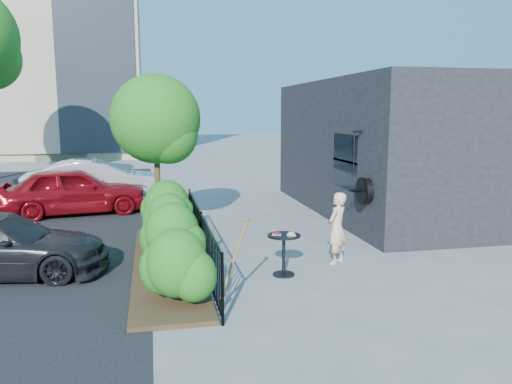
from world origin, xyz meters
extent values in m
plane|color=gray|center=(0.00, 0.00, 0.00)|extent=(120.00, 120.00, 0.00)
cube|color=black|center=(5.50, 4.50, 2.00)|extent=(6.00, 9.00, 4.00)
cube|color=black|center=(2.51, 2.40, 1.80)|extent=(0.04, 1.60, 1.40)
cube|color=black|center=(2.52, 2.40, 1.80)|extent=(0.05, 1.70, 0.06)
cylinder|color=black|center=(2.42, 0.90, 1.25)|extent=(0.18, 0.60, 0.60)
cylinder|color=black|center=(2.32, 0.90, 1.25)|extent=(0.03, 0.64, 0.64)
cube|color=black|center=(2.40, 1.40, 2.60)|extent=(0.25, 0.06, 0.06)
cylinder|color=black|center=(2.32, 1.40, 2.05)|extent=(0.02, 0.02, 1.05)
cylinder|color=black|center=(-1.50, -3.00, 0.55)|extent=(0.05, 0.05, 1.10)
cylinder|color=black|center=(-1.50, 0.00, 0.55)|extent=(0.05, 0.05, 1.10)
cylinder|color=black|center=(-1.50, 3.00, 0.55)|extent=(0.05, 0.05, 1.10)
cube|color=black|center=(-1.50, 0.00, 1.06)|extent=(0.03, 6.00, 0.03)
cube|color=black|center=(-1.50, 0.00, 0.10)|extent=(0.03, 6.00, 0.03)
cylinder|color=black|center=(-1.50, -2.90, 0.55)|extent=(0.02, 0.02, 1.04)
cylinder|color=black|center=(-1.50, -2.70, 0.55)|extent=(0.02, 0.02, 1.04)
cylinder|color=black|center=(-1.50, -2.50, 0.55)|extent=(0.02, 0.02, 1.04)
cylinder|color=black|center=(-1.50, -2.30, 0.55)|extent=(0.02, 0.02, 1.04)
cylinder|color=black|center=(-1.50, -2.10, 0.55)|extent=(0.02, 0.02, 1.04)
cylinder|color=black|center=(-1.50, -1.90, 0.55)|extent=(0.02, 0.02, 1.04)
cylinder|color=black|center=(-1.50, -1.70, 0.55)|extent=(0.02, 0.02, 1.04)
cylinder|color=black|center=(-1.50, -1.50, 0.55)|extent=(0.02, 0.02, 1.04)
cylinder|color=black|center=(-1.50, -1.30, 0.55)|extent=(0.02, 0.02, 1.04)
cylinder|color=black|center=(-1.50, -1.10, 0.55)|extent=(0.02, 0.02, 1.04)
cylinder|color=black|center=(-1.50, -0.90, 0.55)|extent=(0.02, 0.02, 1.04)
cylinder|color=black|center=(-1.50, -0.70, 0.55)|extent=(0.02, 0.02, 1.04)
cylinder|color=black|center=(-1.50, -0.50, 0.55)|extent=(0.02, 0.02, 1.04)
cylinder|color=black|center=(-1.50, -0.30, 0.55)|extent=(0.02, 0.02, 1.04)
cylinder|color=black|center=(-1.50, -0.10, 0.55)|extent=(0.02, 0.02, 1.04)
cylinder|color=black|center=(-1.50, 0.10, 0.55)|extent=(0.02, 0.02, 1.04)
cylinder|color=black|center=(-1.50, 0.30, 0.55)|extent=(0.02, 0.02, 1.04)
cylinder|color=black|center=(-1.50, 0.50, 0.55)|extent=(0.02, 0.02, 1.04)
cylinder|color=black|center=(-1.50, 0.70, 0.55)|extent=(0.02, 0.02, 1.04)
cylinder|color=black|center=(-1.50, 0.90, 0.55)|extent=(0.02, 0.02, 1.04)
cylinder|color=black|center=(-1.50, 1.10, 0.55)|extent=(0.02, 0.02, 1.04)
cylinder|color=black|center=(-1.50, 1.30, 0.55)|extent=(0.02, 0.02, 1.04)
cylinder|color=black|center=(-1.50, 1.50, 0.55)|extent=(0.02, 0.02, 1.04)
cylinder|color=black|center=(-1.50, 1.70, 0.55)|extent=(0.02, 0.02, 1.04)
cylinder|color=black|center=(-1.50, 1.90, 0.55)|extent=(0.02, 0.02, 1.04)
cylinder|color=black|center=(-1.50, 2.10, 0.55)|extent=(0.02, 0.02, 1.04)
cylinder|color=black|center=(-1.50, 2.30, 0.55)|extent=(0.02, 0.02, 1.04)
cylinder|color=black|center=(-1.50, 2.50, 0.55)|extent=(0.02, 0.02, 1.04)
cylinder|color=black|center=(-1.50, 2.70, 0.55)|extent=(0.02, 0.02, 1.04)
cylinder|color=black|center=(-1.50, 2.90, 0.55)|extent=(0.02, 0.02, 1.04)
cube|color=#382616|center=(-2.20, 0.00, 0.04)|extent=(1.30, 6.00, 0.08)
ellipsoid|color=#1E5914|center=(-2.10, -2.20, 0.70)|extent=(1.10, 1.10, 1.24)
ellipsoid|color=#1E5914|center=(-2.10, -0.60, 0.70)|extent=(1.10, 1.10, 1.24)
ellipsoid|color=#1E5914|center=(-2.10, 0.90, 0.70)|extent=(1.10, 1.10, 1.24)
ellipsoid|color=#1E5914|center=(-2.10, 2.30, 0.70)|extent=(1.10, 1.10, 1.24)
cylinder|color=#3F2B19|center=(-2.30, 2.80, 1.20)|extent=(0.14, 0.14, 2.40)
sphere|color=#1E5914|center=(-2.30, 2.80, 2.84)|extent=(2.20, 2.20, 2.20)
sphere|color=#1E5914|center=(-2.00, 2.60, 2.51)|extent=(1.43, 1.43, 1.43)
cylinder|color=black|center=(-0.05, -0.99, 0.77)|extent=(0.63, 0.63, 0.03)
cylinder|color=black|center=(-0.05, -0.99, 0.39)|extent=(0.06, 0.06, 0.75)
cylinder|color=black|center=(-0.05, -0.99, 0.02)|extent=(0.42, 0.42, 0.03)
cube|color=white|center=(-0.18, -0.94, 0.79)|extent=(0.19, 0.19, 0.01)
cube|color=white|center=(0.08, -1.05, 0.79)|extent=(0.19, 0.19, 0.01)
torus|color=#470B23|center=(-0.18, -0.94, 0.82)|extent=(0.14, 0.14, 0.05)
torus|color=tan|center=(0.08, -1.05, 0.82)|extent=(0.14, 0.14, 0.05)
imported|color=beige|center=(1.20, -0.48, 0.73)|extent=(0.63, 0.62, 1.47)
cylinder|color=brown|center=(-1.22, -2.35, 0.79)|extent=(0.49, 0.05, 1.28)
cube|color=gray|center=(-1.41, -2.35, 0.11)|extent=(0.12, 0.19, 0.27)
cylinder|color=brown|center=(-1.02, -2.35, 1.42)|extent=(0.11, 0.11, 0.07)
imported|color=maroon|center=(-4.75, 5.87, 0.72)|extent=(4.46, 2.37, 1.44)
imported|color=#B4B4B9|center=(-4.26, 7.45, 0.75)|extent=(4.67, 1.94, 1.50)
camera|label=1|loc=(-2.44, -9.79, 3.06)|focal=35.00mm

